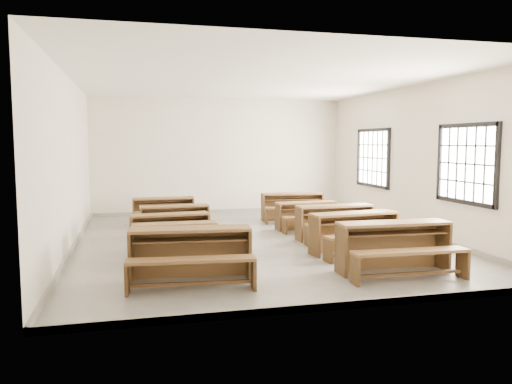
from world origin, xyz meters
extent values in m
plane|color=gray|center=(0.00, 0.00, 0.00)|extent=(8.50, 8.50, 0.00)
cube|color=white|center=(0.00, 0.00, 3.18)|extent=(7.00, 8.50, 0.05)
cube|color=beige|center=(0.00, 4.22, 1.60)|extent=(7.00, 0.05, 3.20)
cube|color=beige|center=(0.00, -4.22, 1.60)|extent=(7.00, 0.05, 3.20)
cube|color=beige|center=(-3.48, 0.00, 1.60)|extent=(0.05, 8.50, 3.20)
cube|color=beige|center=(3.48, 0.00, 1.60)|extent=(0.05, 8.50, 3.20)
cube|color=gray|center=(0.00, 4.23, 0.05)|extent=(7.00, 0.04, 0.10)
cube|color=gray|center=(0.00, -4.23, 0.05)|extent=(7.00, 0.04, 0.10)
cube|color=gray|center=(-3.48, 0.00, 0.05)|extent=(0.04, 8.50, 0.10)
cube|color=gray|center=(3.48, 0.00, 0.05)|extent=(0.04, 8.50, 0.10)
cube|color=white|center=(3.47, -1.80, 1.60)|extent=(0.02, 1.50, 1.30)
cube|color=black|center=(3.45, -1.80, 2.29)|extent=(0.06, 1.62, 0.08)
cube|color=black|center=(3.45, -1.80, 0.91)|extent=(0.06, 1.62, 0.08)
cube|color=black|center=(3.45, -2.59, 1.60)|extent=(0.06, 0.08, 1.46)
cube|color=black|center=(3.45, -1.01, 1.60)|extent=(0.06, 0.08, 1.46)
cube|color=white|center=(3.47, 1.80, 1.60)|extent=(0.02, 1.50, 1.30)
cube|color=black|center=(3.45, 1.80, 2.29)|extent=(0.06, 1.62, 0.08)
cube|color=black|center=(3.45, 1.80, 0.91)|extent=(0.06, 1.62, 0.08)
cube|color=black|center=(3.45, 1.01, 1.60)|extent=(0.06, 0.08, 1.46)
cube|color=black|center=(3.45, 2.59, 1.60)|extent=(0.06, 0.08, 1.46)
cube|color=brown|center=(-1.60, -2.56, 0.75)|extent=(1.75, 0.59, 0.04)
cube|color=brown|center=(-1.58, -2.36, 0.37)|extent=(1.71, 0.21, 0.73)
cube|color=#463018|center=(-2.43, -2.48, 0.37)|extent=(0.08, 0.43, 0.73)
cube|color=#463018|center=(-0.76, -2.64, 0.37)|extent=(0.08, 0.43, 0.73)
cube|color=#463018|center=(-1.60, -2.58, 0.60)|extent=(1.61, 0.47, 0.02)
cube|color=brown|center=(-1.65, -3.08, 0.43)|extent=(1.74, 0.46, 0.04)
cube|color=#463018|center=(-2.48, -3.00, 0.20)|extent=(0.07, 0.30, 0.41)
cube|color=#463018|center=(-0.81, -3.16, 0.20)|extent=(0.07, 0.30, 0.41)
cube|color=#463018|center=(-1.65, -3.08, 0.11)|extent=(1.59, 0.20, 0.04)
cube|color=brown|center=(-1.72, -1.23, 0.62)|extent=(1.41, 0.37, 0.04)
cube|color=brown|center=(-1.72, -1.07, 0.30)|extent=(1.41, 0.05, 0.60)
cube|color=#463018|center=(-2.41, -1.22, 0.30)|extent=(0.04, 0.35, 0.60)
cube|color=#463018|center=(-1.03, -1.24, 0.30)|extent=(0.04, 0.35, 0.60)
cube|color=#463018|center=(-1.72, -1.25, 0.49)|extent=(1.31, 0.28, 0.02)
cube|color=brown|center=(-1.72, -1.66, 0.35)|extent=(1.41, 0.26, 0.04)
cube|color=#463018|center=(-2.41, -1.66, 0.17)|extent=(0.04, 0.25, 0.34)
cube|color=#463018|center=(-1.03, -1.67, 0.17)|extent=(0.04, 0.25, 0.34)
cube|color=#463018|center=(-1.72, -1.66, 0.09)|extent=(1.31, 0.06, 0.04)
cube|color=brown|center=(-1.72, -0.23, 0.64)|extent=(1.48, 0.46, 0.04)
cube|color=brown|center=(-1.73, -0.07, 0.31)|extent=(1.46, 0.13, 0.62)
cube|color=#463018|center=(-2.43, -0.28, 0.31)|extent=(0.06, 0.37, 0.62)
cube|color=#463018|center=(-1.01, -0.18, 0.31)|extent=(0.06, 0.37, 0.62)
cube|color=#463018|center=(-1.72, -0.25, 0.51)|extent=(1.37, 0.36, 0.02)
cube|color=brown|center=(-1.69, -0.68, 0.36)|extent=(1.47, 0.35, 0.04)
cube|color=#463018|center=(-2.40, -0.72, 0.17)|extent=(0.05, 0.26, 0.35)
cube|color=#463018|center=(-0.98, -0.63, 0.17)|extent=(0.05, 0.26, 0.35)
cube|color=#463018|center=(-1.69, -0.68, 0.09)|extent=(1.35, 0.13, 0.04)
cube|color=brown|center=(-1.53, 1.04, 0.63)|extent=(1.46, 0.43, 0.04)
cube|color=brown|center=(-1.54, 1.20, 0.31)|extent=(1.44, 0.11, 0.61)
cube|color=#463018|center=(-2.23, 1.01, 0.31)|extent=(0.05, 0.36, 0.61)
cube|color=#463018|center=(-0.83, 1.08, 0.31)|extent=(0.05, 0.36, 0.61)
cube|color=#463018|center=(-1.53, 1.02, 0.50)|extent=(1.35, 0.33, 0.02)
cube|color=brown|center=(-1.51, 0.60, 0.36)|extent=(1.45, 0.32, 0.04)
cube|color=#463018|center=(-2.21, 0.57, 0.17)|extent=(0.05, 0.25, 0.34)
cube|color=#463018|center=(-0.81, 0.63, 0.17)|extent=(0.05, 0.25, 0.34)
cube|color=#463018|center=(-1.51, 0.60, 0.09)|extent=(1.33, 0.11, 0.04)
cube|color=brown|center=(-1.68, 2.58, 0.64)|extent=(1.47, 0.40, 0.04)
cube|color=brown|center=(-1.68, 2.74, 0.31)|extent=(1.46, 0.07, 0.62)
cube|color=#463018|center=(-2.39, 2.56, 0.31)|extent=(0.05, 0.37, 0.62)
cube|color=#463018|center=(-0.97, 2.60, 0.31)|extent=(0.05, 0.37, 0.62)
cube|color=#463018|center=(-1.68, 2.56, 0.51)|extent=(1.35, 0.31, 0.02)
cube|color=brown|center=(-1.67, 2.13, 0.36)|extent=(1.46, 0.29, 0.04)
cube|color=#463018|center=(-2.38, 2.11, 0.17)|extent=(0.04, 0.26, 0.35)
cube|color=#463018|center=(-0.96, 2.15, 0.17)|extent=(0.04, 0.26, 0.35)
cube|color=#463018|center=(-1.67, 2.13, 0.09)|extent=(1.35, 0.08, 0.04)
cube|color=brown|center=(1.47, -2.80, 0.76)|extent=(1.75, 0.50, 0.04)
cube|color=brown|center=(1.48, -2.61, 0.37)|extent=(1.73, 0.11, 0.74)
cube|color=#463018|center=(0.63, -2.77, 0.37)|extent=(0.06, 0.43, 0.74)
cube|color=#463018|center=(2.32, -2.83, 0.37)|extent=(0.06, 0.43, 0.74)
cube|color=#463018|center=(1.47, -2.82, 0.61)|extent=(1.61, 0.38, 0.02)
cube|color=brown|center=(1.45, -3.33, 0.43)|extent=(1.74, 0.37, 0.04)
cube|color=#463018|center=(0.61, -3.30, 0.21)|extent=(0.05, 0.30, 0.41)
cube|color=#463018|center=(2.30, -3.36, 0.21)|extent=(0.05, 0.30, 0.41)
cube|color=#463018|center=(1.45, -3.33, 0.11)|extent=(1.60, 0.11, 0.04)
cube|color=brown|center=(1.47, -1.41, 0.71)|extent=(1.67, 0.60, 0.04)
cube|color=brown|center=(1.44, -1.23, 0.35)|extent=(1.63, 0.23, 0.69)
cube|color=#463018|center=(0.68, -1.51, 0.35)|extent=(0.09, 0.41, 0.69)
cube|color=#463018|center=(2.26, -1.32, 0.35)|extent=(0.09, 0.41, 0.69)
cube|color=#463018|center=(1.47, -1.43, 0.57)|extent=(1.54, 0.48, 0.02)
cube|color=brown|center=(1.53, -1.91, 0.41)|extent=(1.65, 0.48, 0.04)
cube|color=#463018|center=(0.74, -2.01, 0.19)|extent=(0.07, 0.29, 0.39)
cube|color=#463018|center=(2.32, -1.82, 0.19)|extent=(0.07, 0.29, 0.39)
cube|color=#463018|center=(1.53, -1.91, 0.10)|extent=(1.51, 0.23, 0.04)
cube|color=brown|center=(1.62, -0.17, 0.69)|extent=(1.59, 0.43, 0.04)
cube|color=brown|center=(1.61, 0.01, 0.34)|extent=(1.58, 0.07, 0.67)
cube|color=#463018|center=(0.84, -0.19, 0.34)|extent=(0.05, 0.40, 0.67)
cube|color=#463018|center=(2.39, -0.15, 0.34)|extent=(0.05, 0.40, 0.67)
cube|color=#463018|center=(1.62, -0.19, 0.55)|extent=(1.47, 0.33, 0.02)
cube|color=brown|center=(1.63, -0.65, 0.40)|extent=(1.59, 0.31, 0.04)
cube|color=#463018|center=(0.85, -0.67, 0.19)|extent=(0.05, 0.28, 0.38)
cube|color=#463018|center=(2.40, -0.64, 0.19)|extent=(0.05, 0.28, 0.38)
cube|color=#463018|center=(1.63, -0.65, 0.10)|extent=(1.46, 0.08, 0.04)
cube|color=brown|center=(1.46, 1.10, 0.62)|extent=(1.42, 0.42, 0.04)
cube|color=brown|center=(1.46, 1.26, 0.30)|extent=(1.41, 0.10, 0.60)
cube|color=#463018|center=(0.78, 1.07, 0.30)|extent=(0.05, 0.35, 0.60)
cube|color=#463018|center=(2.15, 1.13, 0.30)|extent=(0.05, 0.35, 0.60)
cube|color=#463018|center=(1.46, 1.08, 0.49)|extent=(1.32, 0.32, 0.02)
cube|color=brown|center=(1.48, 0.67, 0.35)|extent=(1.42, 0.31, 0.04)
cube|color=#463018|center=(0.80, 0.64, 0.17)|extent=(0.05, 0.25, 0.33)
cube|color=#463018|center=(2.17, 0.70, 0.17)|extent=(0.05, 0.25, 0.33)
cube|color=#463018|center=(1.48, 0.67, 0.09)|extent=(1.31, 0.10, 0.04)
cube|color=brown|center=(1.55, 2.45, 0.68)|extent=(1.58, 0.52, 0.04)
cube|color=brown|center=(1.57, 2.62, 0.33)|extent=(1.55, 0.18, 0.66)
cube|color=#463018|center=(0.80, 2.51, 0.33)|extent=(0.07, 0.39, 0.66)
cube|color=#463018|center=(2.31, 2.38, 0.33)|extent=(0.07, 0.39, 0.66)
cube|color=#463018|center=(1.55, 2.43, 0.54)|extent=(1.46, 0.42, 0.02)
cube|color=brown|center=(1.51, 1.97, 0.39)|extent=(1.57, 0.41, 0.04)
cube|color=#463018|center=(0.76, 2.04, 0.18)|extent=(0.06, 0.27, 0.37)
cube|color=#463018|center=(2.27, 1.91, 0.18)|extent=(0.06, 0.27, 0.37)
cube|color=#463018|center=(1.51, 1.97, 0.10)|extent=(1.44, 0.18, 0.04)
camera|label=1|loc=(-2.37, -9.59, 1.98)|focal=35.00mm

